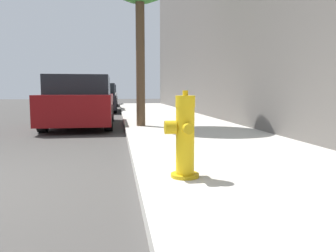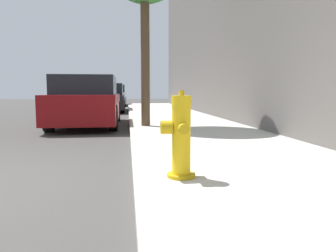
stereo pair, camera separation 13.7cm
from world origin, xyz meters
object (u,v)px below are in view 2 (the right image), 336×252
at_px(parked_car_near, 87,102).
at_px(parked_car_mid, 106,98).
at_px(parked_car_far, 113,96).
at_px(fire_hydrant, 180,137).

relative_size(parked_car_near, parked_car_mid, 0.92).
distance_m(parked_car_mid, parked_car_far, 6.77).
bearing_deg(fire_hydrant, parked_car_far, 94.21).
xyz_separation_m(parked_car_mid, parked_car_far, (0.09, 6.77, 0.04)).
bearing_deg(parked_car_near, parked_car_far, 89.30).
distance_m(fire_hydrant, parked_car_far, 19.90).
xyz_separation_m(parked_car_near, parked_car_far, (0.17, 13.55, 0.01)).
bearing_deg(parked_car_mid, fire_hydrant, -83.22).
bearing_deg(parked_car_mid, parked_car_far, 89.20).
distance_m(fire_hydrant, parked_car_near, 6.50).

